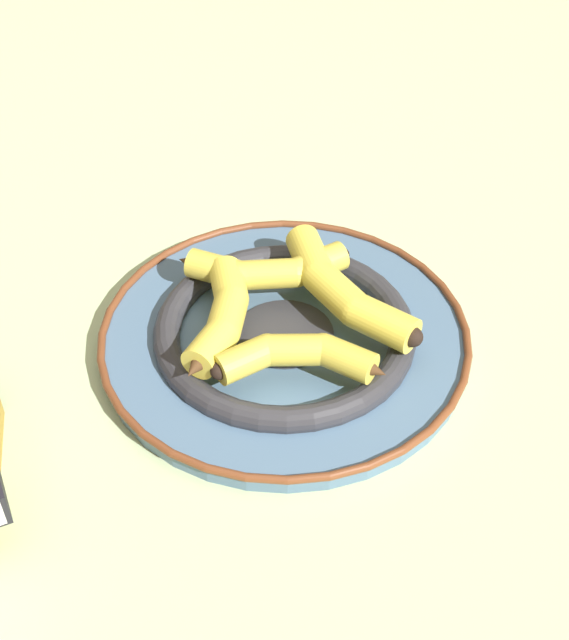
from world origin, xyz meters
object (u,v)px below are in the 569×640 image
at_px(banana_d, 340,288).
at_px(decorative_bowl, 285,335).
at_px(banana_c, 264,270).
at_px(banana_b, 222,318).
at_px(banana_a, 299,356).

bearing_deg(banana_d, decorative_bowl, -95.88).
xyz_separation_m(banana_c, banana_d, (0.06, -0.06, 0.00)).
bearing_deg(banana_b, decorative_bowl, -69.39).
relative_size(decorative_bowl, banana_c, 2.12).
distance_m(banana_c, banana_d, 0.09).
xyz_separation_m(banana_a, banana_c, (0.02, 0.13, 0.00)).
bearing_deg(decorative_bowl, banana_b, 169.40).
distance_m(banana_a, banana_d, 0.11).
bearing_deg(banana_b, banana_a, -116.38).
height_order(banana_b, banana_c, banana_b).
distance_m(banana_a, banana_b, 0.09).
bearing_deg(decorative_bowl, banana_c, 85.36).
distance_m(banana_b, banana_d, 0.13).
height_order(decorative_bowl, banana_d, banana_d).
bearing_deg(banana_b, banana_d, -61.74).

